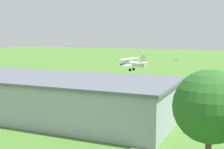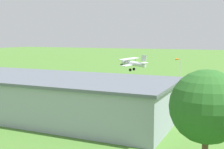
{
  "view_description": "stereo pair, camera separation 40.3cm",
  "coord_description": "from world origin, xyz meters",
  "px_view_note": "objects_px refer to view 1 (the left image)",
  "views": [
    {
      "loc": [
        -25.41,
        69.6,
        10.9
      ],
      "look_at": [
        -1.61,
        15.51,
        3.53
      ],
      "focal_mm": 48.42,
      "sensor_mm": 36.0,
      "label": 1
    },
    {
      "loc": [
        -25.78,
        69.44,
        10.9
      ],
      "look_at": [
        -1.61,
        15.51,
        3.53
      ],
      "focal_mm": 48.42,
      "sensor_mm": 36.0,
      "label": 2
    }
  ],
  "objects_px": {
    "person_beside_truck": "(12,86)",
    "windsock": "(178,60)",
    "biplane": "(132,63)",
    "hangar": "(42,95)",
    "person_watching_takeoff": "(192,105)",
    "tree_near_perimeter_road": "(210,107)",
    "person_by_parked_cars": "(26,86)"
  },
  "relations": [
    {
      "from": "person_watching_takeoff",
      "to": "person_beside_truck",
      "type": "height_order",
      "value": "person_watching_takeoff"
    },
    {
      "from": "hangar",
      "to": "windsock",
      "type": "xyz_separation_m",
      "value": [
        -9.8,
        -45.76,
        1.96
      ]
    },
    {
      "from": "biplane",
      "to": "person_by_parked_cars",
      "type": "xyz_separation_m",
      "value": [
        18.27,
        13.85,
        -4.27
      ]
    },
    {
      "from": "person_watching_takeoff",
      "to": "person_by_parked_cars",
      "type": "distance_m",
      "value": 34.4
    },
    {
      "from": "person_by_parked_cars",
      "to": "hangar",
      "type": "bearing_deg",
      "value": 135.84
    },
    {
      "from": "person_by_parked_cars",
      "to": "biplane",
      "type": "bearing_deg",
      "value": -142.82
    },
    {
      "from": "biplane",
      "to": "person_watching_takeoff",
      "type": "distance_m",
      "value": 24.32
    },
    {
      "from": "person_beside_truck",
      "to": "tree_near_perimeter_road",
      "type": "height_order",
      "value": "tree_near_perimeter_road"
    },
    {
      "from": "person_beside_truck",
      "to": "windsock",
      "type": "distance_m",
      "value": 42.43
    },
    {
      "from": "hangar",
      "to": "tree_near_perimeter_road",
      "type": "distance_m",
      "value": 26.85
    },
    {
      "from": "hangar",
      "to": "person_by_parked_cars",
      "type": "relative_size",
      "value": 21.44
    },
    {
      "from": "tree_near_perimeter_road",
      "to": "hangar",
      "type": "bearing_deg",
      "value": -26.47
    },
    {
      "from": "tree_near_perimeter_road",
      "to": "biplane",
      "type": "bearing_deg",
      "value": -62.98
    },
    {
      "from": "tree_near_perimeter_road",
      "to": "windsock",
      "type": "bearing_deg",
      "value": -76.28
    },
    {
      "from": "hangar",
      "to": "tree_near_perimeter_road",
      "type": "xyz_separation_m",
      "value": [
        -23.87,
        11.89,
        3.14
      ]
    },
    {
      "from": "person_watching_takeoff",
      "to": "person_beside_truck",
      "type": "relative_size",
      "value": 1.07
    },
    {
      "from": "person_by_parked_cars",
      "to": "windsock",
      "type": "xyz_separation_m",
      "value": [
        -24.7,
        -31.29,
        3.82
      ]
    },
    {
      "from": "windsock",
      "to": "person_beside_truck",
      "type": "bearing_deg",
      "value": 49.61
    },
    {
      "from": "person_watching_takeoff",
      "to": "tree_near_perimeter_road",
      "type": "bearing_deg",
      "value": 101.67
    },
    {
      "from": "biplane",
      "to": "hangar",
      "type": "bearing_deg",
      "value": 83.21
    },
    {
      "from": "hangar",
      "to": "biplane",
      "type": "relative_size",
      "value": 4.58
    },
    {
      "from": "tree_near_perimeter_road",
      "to": "windsock",
      "type": "height_order",
      "value": "tree_near_perimeter_road"
    },
    {
      "from": "hangar",
      "to": "person_watching_takeoff",
      "type": "distance_m",
      "value": 21.98
    },
    {
      "from": "person_by_parked_cars",
      "to": "windsock",
      "type": "bearing_deg",
      "value": -128.28
    },
    {
      "from": "person_beside_truck",
      "to": "tree_near_perimeter_road",
      "type": "distance_m",
      "value": 48.91
    },
    {
      "from": "person_beside_truck",
      "to": "windsock",
      "type": "height_order",
      "value": "windsock"
    },
    {
      "from": "person_watching_takeoff",
      "to": "tree_near_perimeter_road",
      "type": "distance_m",
      "value": 23.31
    },
    {
      "from": "person_beside_truck",
      "to": "biplane",
      "type": "bearing_deg",
      "value": -144.86
    },
    {
      "from": "biplane",
      "to": "windsock",
      "type": "height_order",
      "value": "biplane"
    },
    {
      "from": "biplane",
      "to": "person_watching_takeoff",
      "type": "height_order",
      "value": "biplane"
    },
    {
      "from": "person_by_parked_cars",
      "to": "tree_near_perimeter_road",
      "type": "distance_m",
      "value": 47.14
    },
    {
      "from": "hangar",
      "to": "person_by_parked_cars",
      "type": "bearing_deg",
      "value": -44.16
    }
  ]
}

